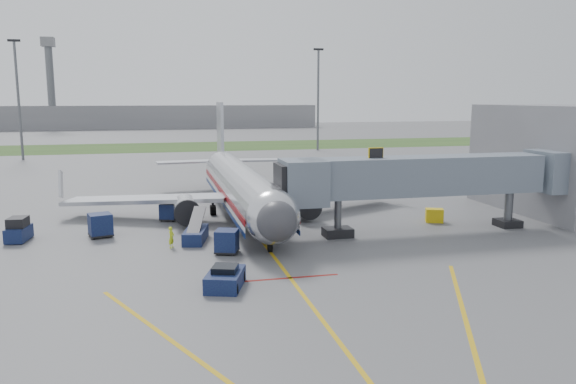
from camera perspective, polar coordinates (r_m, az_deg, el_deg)
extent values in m
plane|color=#565659|center=(37.82, -1.22, -6.87)|extent=(400.00, 400.00, 0.00)
cube|color=#2D4C1E|center=(126.15, -9.94, 4.57)|extent=(300.00, 25.00, 0.01)
cube|color=gold|center=(35.96, -0.54, -7.75)|extent=(0.25, 50.00, 0.01)
cube|color=maroon|center=(34.10, 0.22, -8.72)|extent=(6.00, 0.25, 0.01)
cube|color=gold|center=(24.04, -8.47, -16.98)|extent=(9.52, 20.04, 0.01)
cube|color=gold|center=(27.59, 18.01, -13.75)|extent=(9.52, 20.04, 0.01)
cylinder|color=silver|center=(51.66, -4.76, 0.63)|extent=(3.80, 28.00, 3.80)
sphere|color=silver|center=(38.11, -1.56, -2.56)|extent=(3.80, 3.80, 3.80)
sphere|color=#38383D|center=(36.86, -1.14, -2.97)|extent=(2.74, 2.74, 2.74)
cube|color=black|center=(37.61, -1.44, -1.87)|extent=(2.20, 1.20, 0.55)
cone|color=silver|center=(67.87, -6.88, 2.73)|extent=(3.80, 5.00, 3.80)
cube|color=#B7BAC1|center=(67.02, -6.90, 6.08)|extent=(0.35, 4.20, 7.00)
cube|color=#B7BAC1|center=(51.25, -14.18, -0.73)|extent=(15.10, 8.59, 1.13)
cube|color=#B7BAC1|center=(53.73, 4.25, 0.01)|extent=(15.10, 8.59, 1.13)
cylinder|color=silver|center=(48.44, -10.29, -1.72)|extent=(2.10, 3.60, 2.10)
cylinder|color=silver|center=(50.05, 1.68, -1.20)|extent=(2.10, 3.60, 2.10)
cube|color=maroon|center=(52.04, -2.66, 0.32)|extent=(0.05, 28.00, 0.45)
cube|color=navy|center=(52.19, -2.66, -0.65)|extent=(0.05, 28.00, 0.35)
cylinder|color=black|center=(39.63, -1.84, -5.66)|extent=(0.28, 0.70, 0.70)
cylinder|color=black|center=(52.23, -7.63, -1.84)|extent=(0.50, 1.00, 1.00)
cylinder|color=black|center=(52.98, -2.03, -1.59)|extent=(0.50, 1.00, 1.00)
cube|color=slate|center=(45.83, 13.48, 1.65)|extent=(20.00, 3.00, 3.00)
cube|color=slate|center=(42.36, 1.55, 1.01)|extent=(3.20, 3.60, 3.40)
cube|color=black|center=(42.07, -0.03, 0.95)|extent=(1.60, 3.00, 2.80)
cube|color=yellow|center=(43.96, 8.90, 3.84)|extent=(1.20, 0.15, 1.00)
cylinder|color=#595B60|center=(43.67, 5.09, -2.57)|extent=(0.56, 0.56, 3.10)
cube|color=black|center=(43.94, 5.07, -4.10)|extent=(2.20, 1.60, 0.70)
cylinder|color=#595B60|center=(50.41, 21.49, -1.56)|extent=(0.70, 0.70, 3.10)
cube|color=black|center=(50.66, 21.40, -2.95)|extent=(1.80, 1.80, 0.60)
cube|color=slate|center=(52.35, 25.29, 1.95)|extent=(3.00, 4.00, 3.40)
cube|color=slate|center=(59.30, 26.10, 3.08)|extent=(10.00, 16.00, 10.00)
cylinder|color=#595B60|center=(107.81, -25.69, 8.27)|extent=(0.44, 0.44, 20.00)
cube|color=black|center=(108.22, -26.09, 13.66)|extent=(2.00, 0.40, 0.40)
cylinder|color=#595B60|center=(115.19, 3.07, 9.21)|extent=(0.44, 0.44, 20.00)
cube|color=black|center=(115.57, 3.12, 14.28)|extent=(2.00, 0.40, 0.40)
cube|color=slate|center=(205.59, -14.20, 7.42)|extent=(120.00, 14.00, 8.00)
cylinder|color=#595B60|center=(203.08, -22.95, 9.76)|extent=(2.40, 2.40, 28.00)
cube|color=slate|center=(203.83, -23.22, 13.83)|extent=(4.00, 4.00, 3.00)
cube|color=#0E0D3D|center=(32.57, -6.40, -8.81)|extent=(2.77, 3.52, 0.94)
cube|color=black|center=(32.38, -6.42, -7.81)|extent=(1.73, 1.73, 0.43)
cylinder|color=black|center=(31.75, -8.18, -9.59)|extent=(0.40, 0.71, 0.68)
cylinder|color=black|center=(31.43, -5.41, -9.73)|extent=(0.40, 0.71, 0.68)
cylinder|color=black|center=(33.80, -7.30, -8.37)|extent=(0.40, 0.71, 0.68)
cylinder|color=black|center=(33.50, -4.71, -8.48)|extent=(0.40, 0.71, 0.68)
cube|color=#0E0D3D|center=(47.09, -25.68, -3.82)|extent=(1.65, 2.74, 1.04)
cube|color=black|center=(46.91, -25.76, -2.77)|extent=(1.44, 1.80, 0.73)
cylinder|color=black|center=(46.48, -26.63, -4.45)|extent=(0.29, 0.54, 0.52)
cylinder|color=black|center=(46.13, -25.42, -4.46)|extent=(0.29, 0.54, 0.52)
cylinder|color=black|center=(48.19, -25.88, -3.93)|extent=(0.29, 0.54, 0.52)
cylinder|color=black|center=(47.85, -24.70, -3.93)|extent=(0.29, 0.54, 0.52)
cube|color=#0E0D3D|center=(50.52, -12.02, -1.92)|extent=(1.73, 1.73, 1.35)
cube|color=black|center=(50.66, -11.99, -2.66)|extent=(1.79, 1.79, 0.10)
cylinder|color=black|center=(50.36, -12.74, -2.80)|extent=(0.26, 0.29, 0.24)
cylinder|color=black|center=(50.02, -11.62, -2.84)|extent=(0.26, 0.29, 0.24)
cylinder|color=black|center=(51.31, -12.35, -2.56)|extent=(0.26, 0.29, 0.24)
cylinder|color=black|center=(50.98, -11.25, -2.60)|extent=(0.26, 0.29, 0.24)
cube|color=#0E0D3D|center=(45.96, -18.53, -3.11)|extent=(2.02, 2.02, 1.64)
cube|color=black|center=(46.14, -18.47, -4.10)|extent=(2.09, 2.09, 0.13)
cylinder|color=black|center=(45.43, -19.11, -4.40)|extent=(0.30, 0.35, 0.30)
cylinder|color=black|center=(45.65, -17.54, -4.25)|extent=(0.30, 0.35, 0.30)
cylinder|color=black|center=(46.66, -19.39, -4.06)|extent=(0.30, 0.35, 0.30)
cylinder|color=black|center=(46.87, -17.85, -3.92)|extent=(0.30, 0.35, 0.30)
cube|color=#0E0D3D|center=(39.29, -6.24, -4.92)|extent=(1.89, 1.89, 1.49)
cube|color=black|center=(39.48, -6.22, -5.96)|extent=(1.96, 1.96, 0.12)
cylinder|color=black|center=(39.07, -7.23, -6.21)|extent=(0.29, 0.32, 0.27)
cylinder|color=black|center=(38.83, -5.56, -6.27)|extent=(0.29, 0.32, 0.27)
cylinder|color=black|center=(40.15, -6.86, -5.76)|extent=(0.29, 0.32, 0.27)
cylinder|color=black|center=(39.92, -5.24, -5.82)|extent=(0.29, 0.32, 0.27)
cube|color=#0E0D3D|center=(42.98, -9.37, -4.34)|extent=(2.28, 3.99, 0.94)
cube|color=black|center=(43.26, -9.29, -2.90)|extent=(1.88, 4.31, 1.47)
cylinder|color=black|center=(41.82, -10.36, -5.01)|extent=(0.36, 0.62, 0.58)
cylinder|color=black|center=(41.65, -8.94, -5.03)|extent=(0.36, 0.62, 0.58)
cylinder|color=black|center=(44.41, -9.75, -4.13)|extent=(0.36, 0.62, 0.58)
cylinder|color=black|center=(44.25, -8.41, -4.15)|extent=(0.36, 0.62, 0.58)
cube|color=yellow|center=(50.42, 14.64, -2.32)|extent=(1.73, 1.45, 1.18)
cylinder|color=black|center=(50.46, 14.07, -2.80)|extent=(0.29, 0.35, 0.29)
cylinder|color=black|center=(50.58, 15.17, -2.82)|extent=(0.29, 0.35, 0.29)
imported|color=#C8E31A|center=(41.37, -11.76, -4.52)|extent=(0.60, 0.67, 1.55)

